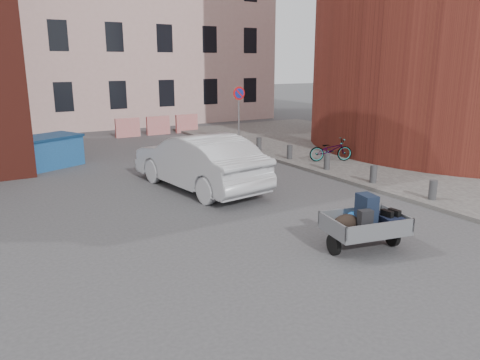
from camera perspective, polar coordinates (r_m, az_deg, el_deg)
ground at (r=11.02m, az=-1.39°, el=-6.31°), size 120.00×120.00×0.00m
sidewalk at (r=20.27m, az=17.88°, el=2.72°), size 9.00×24.00×0.12m
building_pink at (r=33.04m, az=-12.09°, el=19.39°), size 16.00×8.00×14.00m
no_parking_sign at (r=21.61m, az=-0.12°, el=9.33°), size 0.60×0.09×2.65m
bollards at (r=16.98m, az=10.55°, el=2.20°), size 0.22×9.02×0.55m
barriers at (r=25.92m, az=-9.93°, el=6.57°), size 4.70×0.18×1.00m
trailer at (r=10.11m, az=14.94°, el=-5.07°), size 1.79×1.93×1.20m
dumpster at (r=18.85m, az=-23.03°, el=3.11°), size 3.17×2.50×1.18m
silver_car at (r=14.58m, az=-5.08°, el=2.28°), size 2.47×5.41×1.72m
bicycle at (r=18.42m, az=10.99°, el=3.63°), size 1.77×1.20×0.88m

